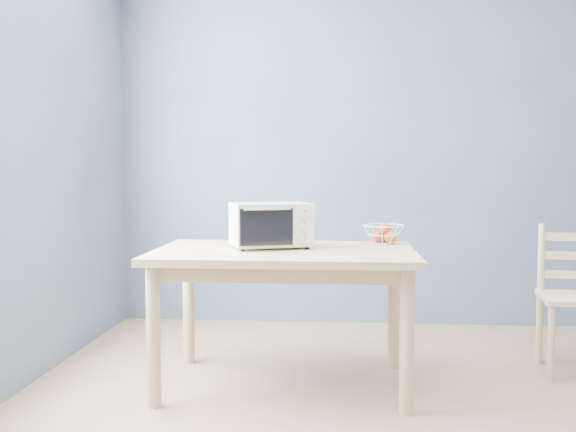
# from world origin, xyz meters

# --- Properties ---
(room) EXTENTS (4.01, 4.51, 2.61)m
(room) POSITION_xyz_m (0.00, 0.00, 1.30)
(room) COLOR #A2835A
(room) RESTS_ON ground
(dining_table) EXTENTS (1.40, 0.90, 0.75)m
(dining_table) POSITION_xyz_m (-0.60, 0.75, 0.65)
(dining_table) COLOR #E0BF86
(dining_table) RESTS_ON ground
(toaster_oven) EXTENTS (0.49, 0.42, 0.25)m
(toaster_oven) POSITION_xyz_m (-0.70, 0.81, 0.88)
(toaster_oven) COLOR white
(toaster_oven) RESTS_ON dining_table
(fruit_basket) EXTENTS (0.27, 0.27, 0.12)m
(fruit_basket) POSITION_xyz_m (-0.05, 1.06, 0.81)
(fruit_basket) COLOR silver
(fruit_basket) RESTS_ON dining_table
(dining_chair) EXTENTS (0.44, 0.44, 0.86)m
(dining_chair) POSITION_xyz_m (1.07, 1.12, 0.42)
(dining_chair) COLOR #E0BF86
(dining_chair) RESTS_ON ground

